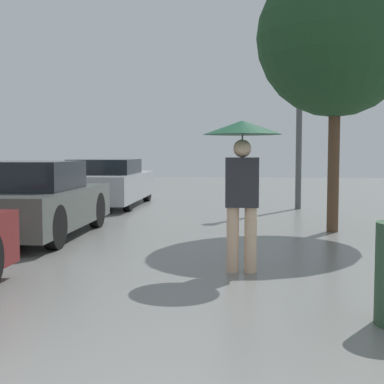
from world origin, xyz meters
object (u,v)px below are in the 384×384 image
object	(u,v)px
tree	(336,38)
pedestrian	(242,157)
parked_car_middle	(33,201)
parked_car_farthest	(107,183)
street_lamp	(300,90)

from	to	relation	value
tree	pedestrian	bearing A→B (deg)	-115.99
pedestrian	tree	xyz separation A→B (m)	(1.69, 3.47, 2.10)
parked_car_middle	parked_car_farthest	world-z (taller)	parked_car_middle
pedestrian	parked_car_middle	xyz separation A→B (m)	(-3.58, 2.46, -0.79)
parked_car_middle	tree	distance (m)	6.10
parked_car_middle	street_lamp	size ratio (longest dim) A/B	0.74
parked_car_middle	parked_car_farthest	xyz separation A→B (m)	(-0.03, 5.47, 0.00)
parked_car_farthest	street_lamp	xyz separation A→B (m)	(5.13, -0.45, 2.44)
parked_car_farthest	street_lamp	size ratio (longest dim) A/B	0.87
pedestrian	tree	bearing A→B (deg)	64.01
pedestrian	street_lamp	size ratio (longest dim) A/B	0.35
tree	street_lamp	xyz separation A→B (m)	(-0.18, 4.01, -0.46)
street_lamp	pedestrian	bearing A→B (deg)	-101.44
parked_car_middle	tree	world-z (taller)	tree
pedestrian	parked_car_farthest	xyz separation A→B (m)	(-3.61, 7.93, -0.79)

